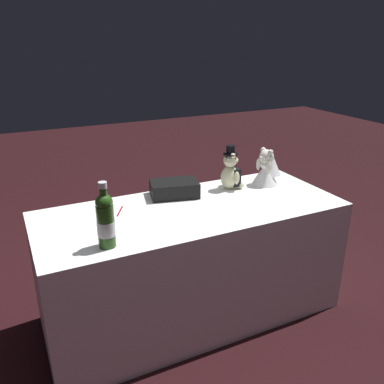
# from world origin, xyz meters

# --- Properties ---
(ground_plane) EXTENTS (12.00, 12.00, 0.00)m
(ground_plane) POSITION_xyz_m (0.00, 0.00, 0.00)
(ground_plane) COLOR black
(reception_table) EXTENTS (1.78, 0.72, 0.73)m
(reception_table) POSITION_xyz_m (0.00, 0.00, 0.36)
(reception_table) COLOR white
(reception_table) RESTS_ON ground_plane
(teddy_bear_groom) EXTENTS (0.15, 0.16, 0.29)m
(teddy_bear_groom) POSITION_xyz_m (-0.37, -0.19, 0.84)
(teddy_bear_groom) COLOR beige
(teddy_bear_groom) RESTS_ON reception_table
(teddy_bear_bride) EXTENTS (0.22, 0.17, 0.25)m
(teddy_bear_bride) POSITION_xyz_m (-0.63, -0.15, 0.84)
(teddy_bear_bride) COLOR white
(teddy_bear_bride) RESTS_ON reception_table
(champagne_bottle) EXTENTS (0.08, 0.08, 0.32)m
(champagne_bottle) POSITION_xyz_m (0.56, 0.23, 0.87)
(champagne_bottle) COLOR #264C17
(champagne_bottle) RESTS_ON reception_table
(signing_pen) EXTENTS (0.07, 0.12, 0.01)m
(signing_pen) POSITION_xyz_m (0.39, -0.13, 0.73)
(signing_pen) COLOR maroon
(signing_pen) RESTS_ON reception_table
(gift_case_black) EXTENTS (0.33, 0.25, 0.10)m
(gift_case_black) POSITION_xyz_m (0.02, -0.22, 0.78)
(gift_case_black) COLOR black
(gift_case_black) RESTS_ON reception_table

